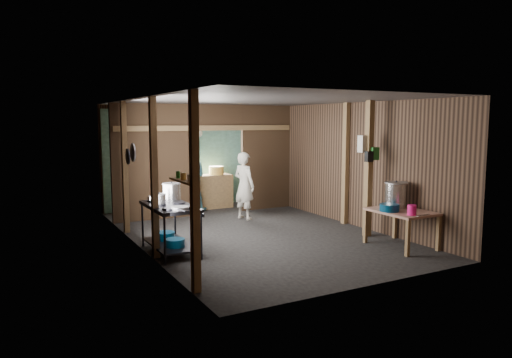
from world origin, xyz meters
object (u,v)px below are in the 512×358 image
pink_bucket (412,210)px  cook (244,186)px  gas_range (170,229)px  prep_table (401,229)px  stove_pot_large (172,192)px  yellow_tub (216,170)px  stock_pot (396,195)px

pink_bucket → cook: (-1.17, 3.86, 0.02)m
gas_range → prep_table: bearing=-22.7°
stove_pot_large → yellow_tub: size_ratio=0.86×
gas_range → prep_table: gas_range is taller
prep_table → stock_pot: bearing=64.9°
gas_range → stove_pot_large: stove_pot_large is taller
gas_range → stock_pot: 4.07m
prep_table → yellow_tub: size_ratio=2.91×
gas_range → stock_pot: bearing=-18.3°
cook → gas_range: bearing=109.8°
gas_range → stove_pot_large: bearing=67.4°
stove_pot_large → pink_bucket: bearing=-34.8°
gas_range → cook: (2.37, 1.92, 0.35)m
yellow_tub → cook: cook is taller
prep_table → stove_pot_large: 4.10m
yellow_tub → gas_range: bearing=-123.9°
stock_pot → cook: 3.52m
stock_pot → yellow_tub: size_ratio=1.27×
stove_pot_large → stock_pot: bearing=-24.6°
gas_range → stock_pot: stock_pot is taller
prep_table → yellow_tub: yellow_tub is taller
pink_bucket → cook: 4.04m
stock_pot → cook: bearing=114.7°
stove_pot_large → cook: 2.68m
stove_pot_large → stock_pot: 4.04m
gas_range → pink_bucket: (3.55, -1.94, 0.33)m
prep_table → cook: bearing=111.0°
gas_range → cook: size_ratio=0.92×
stove_pot_large → cook: bearing=34.5°
gas_range → stock_pot: (3.84, -1.27, 0.46)m
stock_pot → prep_table: bearing=-115.1°
cook → pink_bucket: bearing=177.7°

